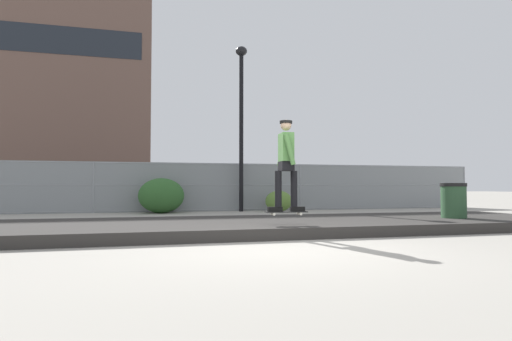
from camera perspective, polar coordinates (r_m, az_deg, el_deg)
ground_plane at (r=6.41m, az=3.60°, el=-10.74°), size 120.00×120.00×0.00m
gravel_berm at (r=8.91m, az=-1.62°, el=-7.64°), size 15.03×3.46×0.22m
skateboard at (r=7.91m, az=4.18°, el=-5.73°), size 0.81×0.24×0.07m
skater at (r=7.91m, az=4.16°, el=1.57°), size 0.72×0.59×1.75m
chain_fence at (r=15.96m, az=-7.27°, el=-2.25°), size 23.70×0.06×1.85m
street_lamp at (r=16.09m, az=-2.03°, el=8.68°), size 0.44×0.44×6.36m
parked_car_near at (r=18.47m, az=-17.89°, el=-2.45°), size 4.44×2.03×1.66m
library_building at (r=48.94m, az=-26.86°, el=9.96°), size 21.05×15.98×22.12m
shrub_left at (r=15.15m, az=-12.89°, el=-3.39°), size 1.61×1.32×1.25m
shrub_center at (r=15.60m, az=3.15°, el=-4.24°), size 1.02×0.84×0.79m
trash_bin at (r=10.78m, az=25.55°, el=-4.29°), size 0.59×0.59×1.03m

